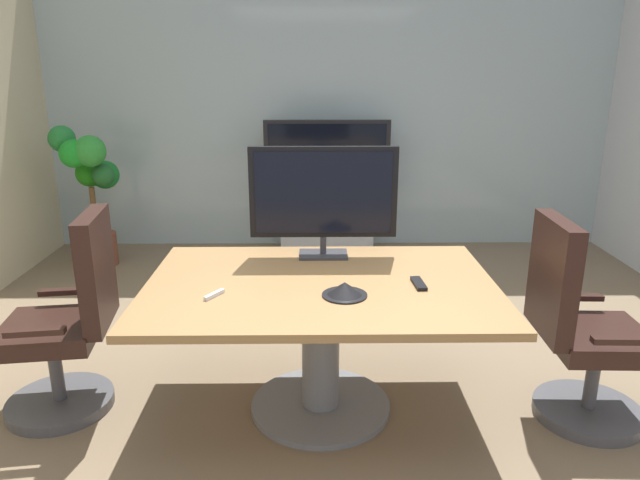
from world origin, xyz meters
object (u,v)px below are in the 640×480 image
at_px(wall_display_unit, 327,209).
at_px(remote_control, 419,283).
at_px(office_chair_left, 69,331).
at_px(tv_monitor, 323,195).
at_px(conference_phone, 345,290).
at_px(potted_plant, 91,186).
at_px(conference_table, 321,316).
at_px(office_chair_right, 579,339).

height_order(wall_display_unit, remote_control, wall_display_unit).
height_order(office_chair_left, tv_monitor, tv_monitor).
height_order(office_chair_left, wall_display_unit, wall_display_unit).
xyz_separation_m(tv_monitor, remote_control, (0.47, -0.48, -0.35)).
distance_m(wall_display_unit, conference_phone, 2.96).
xyz_separation_m(office_chair_left, wall_display_unit, (1.43, 2.72, -0.01)).
xyz_separation_m(office_chair_left, potted_plant, (-0.72, 2.39, 0.29)).
height_order(conference_table, office_chair_right, office_chair_right).
distance_m(office_chair_left, remote_control, 1.85).
relative_size(tv_monitor, wall_display_unit, 0.64).
relative_size(office_chair_right, potted_plant, 0.84).
bearing_deg(tv_monitor, office_chair_right, -22.10).
height_order(potted_plant, remote_control, potted_plant).
bearing_deg(office_chair_left, wall_display_unit, 145.04).
bearing_deg(conference_phone, wall_display_unit, 90.28).
distance_m(potted_plant, conference_phone, 3.39).
distance_m(conference_table, office_chair_right, 1.34).
relative_size(potted_plant, conference_phone, 5.90).
distance_m(office_chair_left, conference_phone, 1.49).
relative_size(office_chair_left, potted_plant, 0.84).
bearing_deg(office_chair_left, conference_phone, 74.27).
bearing_deg(conference_table, tv_monitor, 87.19).
relative_size(tv_monitor, remote_control, 4.94).
bearing_deg(conference_table, remote_control, -5.69).
bearing_deg(office_chair_left, tv_monitor, 99.36).
height_order(office_chair_left, office_chair_right, same).
bearing_deg(wall_display_unit, office_chair_left, -117.72).
relative_size(conference_table, tv_monitor, 2.13).
bearing_deg(office_chair_left, office_chair_right, 80.00).
bearing_deg(remote_control, office_chair_right, -7.06).
xyz_separation_m(conference_phone, remote_control, (0.38, 0.14, -0.02)).
distance_m(conference_phone, remote_control, 0.41).
bearing_deg(wall_display_unit, tv_monitor, -91.92).
height_order(wall_display_unit, potted_plant, wall_display_unit).
bearing_deg(remote_control, potted_plant, 132.22).
distance_m(conference_table, conference_phone, 0.31).
distance_m(conference_table, remote_control, 0.54).
bearing_deg(conference_table, potted_plant, 130.37).
distance_m(office_chair_right, conference_phone, 1.26).
bearing_deg(wall_display_unit, potted_plant, -171.18).
relative_size(conference_table, remote_control, 10.52).
xyz_separation_m(potted_plant, remote_control, (2.55, -2.47, -0.00)).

